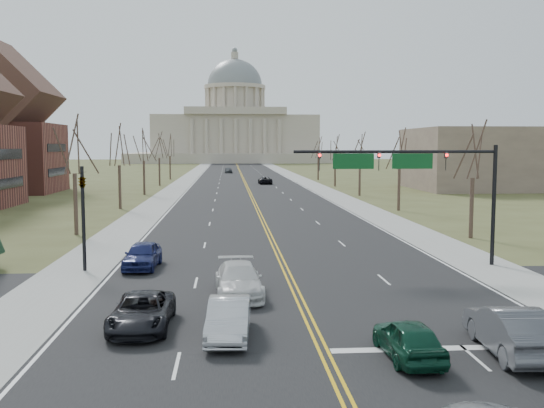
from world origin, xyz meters
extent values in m
plane|color=#454824|center=(0.00, 0.00, 0.00)|extent=(600.00, 600.00, 0.00)
cube|color=black|center=(0.00, 110.00, 0.01)|extent=(20.00, 380.00, 0.01)
cube|color=black|center=(0.00, 6.00, 0.01)|extent=(120.00, 14.00, 0.01)
cube|color=gray|center=(-12.00, 110.00, 0.01)|extent=(4.00, 380.00, 0.03)
cube|color=gray|center=(12.00, 110.00, 0.01)|extent=(4.00, 380.00, 0.03)
cube|color=gold|center=(0.00, 110.00, 0.01)|extent=(0.42, 380.00, 0.01)
cube|color=silver|center=(-9.80, 110.00, 0.01)|extent=(0.15, 380.00, 0.01)
cube|color=silver|center=(9.80, 110.00, 0.01)|extent=(0.15, 380.00, 0.01)
cube|color=silver|center=(5.00, -1.00, 0.01)|extent=(9.50, 0.50, 0.01)
cube|color=#B2A594|center=(0.00, 250.00, 2.00)|extent=(90.00, 60.00, 4.00)
cube|color=#B2A594|center=(0.00, 250.00, 12.00)|extent=(70.00, 40.00, 16.00)
cube|color=#B2A594|center=(0.00, 229.50, 21.50)|extent=(42.00, 3.00, 3.00)
cylinder|color=#B2A594|center=(0.00, 250.00, 26.00)|extent=(24.00, 24.00, 12.00)
cylinder|color=#B2A594|center=(0.00, 250.00, 32.80)|extent=(27.00, 27.00, 1.60)
ellipsoid|color=slate|center=(0.00, 250.00, 33.60)|extent=(24.00, 24.00, 22.80)
cylinder|color=#B2A594|center=(0.00, 250.00, 46.50)|extent=(3.20, 3.20, 3.00)
sphere|color=slate|center=(0.00, 250.00, 48.80)|extent=(2.40, 2.40, 2.40)
cylinder|color=black|center=(12.50, 13.50, 3.60)|extent=(0.24, 0.24, 7.20)
cylinder|color=black|center=(6.50, 13.50, 6.80)|extent=(12.00, 0.18, 0.18)
imported|color=black|center=(9.50, 13.50, 6.25)|extent=(0.35, 0.40, 1.10)
sphere|color=#FF0C0C|center=(9.50, 13.35, 6.60)|extent=(0.18, 0.18, 0.18)
imported|color=black|center=(5.50, 13.50, 6.25)|extent=(0.35, 0.40, 1.10)
sphere|color=#FF0C0C|center=(5.50, 13.35, 6.60)|extent=(0.18, 0.18, 0.18)
imported|color=black|center=(2.00, 13.50, 6.25)|extent=(0.35, 0.40, 1.10)
sphere|color=#FF0C0C|center=(2.00, 13.35, 6.60)|extent=(0.18, 0.18, 0.18)
cube|color=#0C4C1E|center=(7.50, 13.50, 6.25)|extent=(2.40, 0.12, 0.90)
cube|color=#0C4C1E|center=(4.00, 13.50, 6.25)|extent=(2.40, 0.12, 0.90)
cylinder|color=black|center=(-11.50, 13.50, 3.00)|extent=(0.20, 0.20, 6.00)
imported|color=black|center=(-11.50, 13.50, 5.20)|extent=(0.32, 0.36, 0.99)
cylinder|color=#3D2E24|center=(15.50, 24.00, 2.34)|extent=(0.32, 0.32, 4.68)
cylinder|color=#3D2E24|center=(-15.50, 28.00, 2.48)|extent=(0.32, 0.32, 4.95)
cylinder|color=#3D2E24|center=(15.50, 44.00, 2.34)|extent=(0.32, 0.32, 4.68)
cylinder|color=#3D2E24|center=(-15.50, 48.00, 2.48)|extent=(0.32, 0.32, 4.95)
cylinder|color=#3D2E24|center=(15.50, 64.00, 2.34)|extent=(0.32, 0.32, 4.68)
cylinder|color=#3D2E24|center=(-15.50, 68.00, 2.48)|extent=(0.32, 0.32, 4.95)
cylinder|color=#3D2E24|center=(15.50, 84.00, 2.34)|extent=(0.32, 0.32, 4.68)
cylinder|color=#3D2E24|center=(-15.50, 88.00, 2.48)|extent=(0.32, 0.32, 4.95)
cylinder|color=#3D2E24|center=(15.50, 104.00, 2.34)|extent=(0.32, 0.32, 4.68)
cylinder|color=#3D2E24|center=(-15.50, 108.00, 2.48)|extent=(0.32, 0.32, 4.95)
cube|color=black|center=(-28.45, 50.00, 2.85)|extent=(0.10, 9.80, 1.20)
cube|color=black|center=(-28.45, 50.00, 6.17)|extent=(0.10, 9.80, 1.20)
cube|color=brown|center=(-38.00, 74.00, 5.25)|extent=(17.00, 14.00, 10.50)
cube|color=black|center=(-29.45, 74.00, 3.15)|extent=(0.10, 9.80, 1.20)
cube|color=black|center=(-29.45, 74.00, 6.83)|extent=(0.10, 9.80, 1.20)
cube|color=brown|center=(40.00, 76.00, 5.00)|extent=(25.00, 20.00, 10.00)
imported|color=#0D3927|center=(2.73, -1.89, 0.69)|extent=(1.76, 4.06, 1.36)
imported|color=#4B4D53|center=(6.40, -1.69, 0.85)|extent=(2.08, 5.17, 1.67)
imported|color=#B5B7BE|center=(-3.29, 0.78, 0.73)|extent=(1.78, 4.44, 1.44)
imported|color=black|center=(-6.68, 2.16, 0.69)|extent=(2.31, 4.88, 1.35)
imported|color=silver|center=(-2.81, 7.04, 0.78)|extent=(2.39, 5.37, 1.53)
imported|color=navy|center=(-8.30, 14.04, 0.78)|extent=(2.06, 4.63, 1.55)
imported|color=black|center=(3.61, 91.35, 0.71)|extent=(2.56, 5.11, 1.39)
imported|color=#52565A|center=(-3.20, 137.36, 0.79)|extent=(2.22, 4.70, 1.55)
camera|label=1|loc=(-3.28, -21.31, 7.15)|focal=40.00mm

